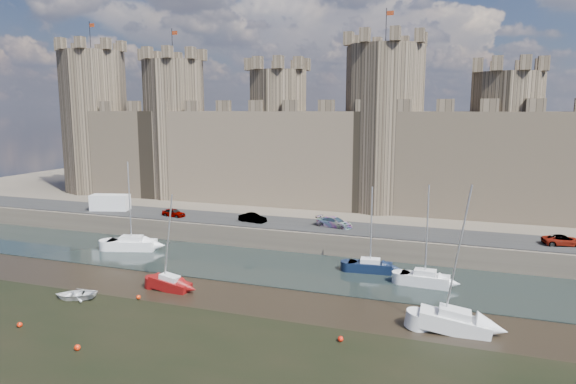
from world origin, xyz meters
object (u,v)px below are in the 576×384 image
at_px(sailboat_4, 170,283).
at_px(car_0, 174,213).
at_px(van, 110,203).
at_px(car_1, 253,218).
at_px(car_2, 334,222).
at_px(sailboat_1, 370,266).
at_px(sailboat_0, 132,244).
at_px(car_3, 563,240).
at_px(sailboat_5, 454,322).
at_px(sailboat_2, 425,278).

bearing_deg(sailboat_4, car_0, 123.88).
xyz_separation_m(van, sailboat_4, (21.97, -19.35, -2.96)).
height_order(car_1, car_2, car_2).
relative_size(car_2, sailboat_1, 0.50).
bearing_deg(sailboat_0, car_3, -5.16).
bearing_deg(car_2, car_1, 105.93).
height_order(car_3, sailboat_4, sailboat_4).
xyz_separation_m(car_3, sailboat_4, (-35.71, -19.66, -2.39)).
xyz_separation_m(car_3, sailboat_0, (-47.61, -9.28, -2.26)).
distance_m(car_2, sailboat_0, 24.64).
height_order(car_0, sailboat_4, sailboat_4).
bearing_deg(sailboat_4, van, 141.63).
height_order(van, sailboat_5, sailboat_5).
bearing_deg(car_3, van, 76.92).
height_order(car_3, sailboat_0, sailboat_0).
height_order(sailboat_2, sailboat_4, sailboat_2).
bearing_deg(sailboat_4, car_3, 31.83).
height_order(sailboat_1, sailboat_2, sailboat_2).
bearing_deg(car_1, car_3, -79.14).
bearing_deg(sailboat_5, car_1, 139.88).
xyz_separation_m(car_0, sailboat_4, (11.16, -18.66, -2.38)).
distance_m(sailboat_2, sailboat_5, 10.20).
distance_m(car_0, car_2, 21.93).
distance_m(car_0, sailboat_5, 41.45).
xyz_separation_m(sailboat_0, sailboat_5, (37.35, -11.03, -0.01)).
bearing_deg(sailboat_5, sailboat_4, 176.37).
relative_size(car_0, car_3, 0.81).
distance_m(car_1, van, 22.18).
xyz_separation_m(car_0, car_1, (11.36, 0.38, 0.03)).
height_order(sailboat_1, sailboat_4, sailboat_4).
height_order(car_3, sailboat_2, sailboat_2).
height_order(car_0, sailboat_0, sailboat_0).
bearing_deg(van, car_2, -14.13).
bearing_deg(car_2, sailboat_4, 163.21).
relative_size(car_2, sailboat_5, 0.39).
xyz_separation_m(car_0, sailboat_5, (36.61, -19.31, -2.27)).
xyz_separation_m(sailboat_4, sailboat_5, (25.45, -0.65, 0.11)).
distance_m(car_0, sailboat_1, 28.89).
bearing_deg(car_1, sailboat_5, -118.08).
bearing_deg(sailboat_0, van, 122.13).
bearing_deg(sailboat_4, sailboat_0, 141.90).
bearing_deg(van, car_1, -15.77).
bearing_deg(car_1, sailboat_1, -104.55).
relative_size(car_0, car_2, 0.75).
relative_size(sailboat_0, sailboat_5, 0.93).
relative_size(van, sailboat_1, 0.59).
xyz_separation_m(sailboat_1, sailboat_4, (-16.74, -11.53, -0.04)).
xyz_separation_m(sailboat_2, sailboat_4, (-22.46, -9.10, -0.10)).
height_order(sailboat_4, sailboat_5, sailboat_5).
xyz_separation_m(car_0, sailboat_2, (33.62, -9.56, -2.29)).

